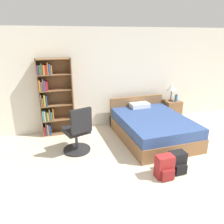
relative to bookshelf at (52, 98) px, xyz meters
The scene contains 10 objects.
ground_plane 3.62m from the bookshelf, 60.56° to the right, with size 14.00×14.00×0.00m, color beige.
wall_back 1.76m from the bookshelf, ahead, with size 9.00×0.06×2.60m.
bookshelf is the anchor object (origin of this frame).
bed 2.54m from the bookshelf, 23.34° to the right, with size 1.54×2.07×0.81m.
office_chair 1.31m from the bookshelf, 70.11° to the right, with size 0.60×0.67×1.04m.
nightstand 3.41m from the bookshelf, ahead, with size 0.46×0.44×0.61m.
table_lamp 3.30m from the bookshelf, ahead, with size 0.27×0.27×0.49m.
water_bottle 3.41m from the bookshelf, ahead, with size 0.08×0.08×0.21m.
backpack_red 3.12m from the bookshelf, 55.57° to the right, with size 0.31×0.26×0.42m.
backpack_black 3.25m from the bookshelf, 49.85° to the right, with size 0.29×0.28×0.39m.
Camera 1 is at (-1.91, -2.31, 2.41)m, focal length 35.00 mm.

